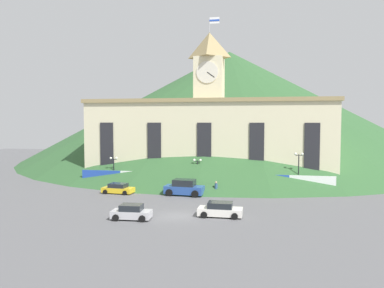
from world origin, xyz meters
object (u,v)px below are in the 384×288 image
car_silver_hatch (131,212)px  pedestrian (216,187)px  street_lamp_right (197,166)px  car_white_taxi (220,210)px  car_yellow_coupe (118,189)px  car_blue_van (184,188)px  street_lamp_center (299,164)px  street_lamp_far_left (114,164)px

car_silver_hatch → pedestrian: size_ratio=2.22×
street_lamp_right → car_white_taxi: size_ratio=0.94×
car_yellow_coupe → car_white_taxi: bearing=-28.2°
car_silver_hatch → car_blue_van: bearing=-104.7°
street_lamp_right → car_white_taxi: (5.08, -15.75, -2.44)m
street_lamp_center → car_yellow_coupe: street_lamp_center is taller
street_lamp_right → street_lamp_center: (14.24, 0.00, 0.72)m
street_lamp_far_left → car_yellow_coupe: size_ratio=0.99×
street_lamp_far_left → car_yellow_coupe: 7.26m
street_lamp_center → pedestrian: (-10.92, -4.66, -2.89)m
street_lamp_right → street_lamp_far_left: bearing=180.0°
street_lamp_right → pedestrian: (3.32, -4.66, -2.16)m
car_white_taxi → street_lamp_right: bearing=-72.0°
car_silver_hatch → street_lamp_center: bearing=-136.5°
street_lamp_center → car_silver_hatch: street_lamp_center is taller
street_lamp_center → car_white_taxi: (-9.16, -15.75, -3.17)m
street_lamp_center → car_blue_van: street_lamp_center is taller
car_yellow_coupe → car_white_taxi: car_white_taxi is taller
street_lamp_right → car_blue_van: street_lamp_right is taller
car_silver_hatch → pedestrian: (6.77, 13.76, 0.28)m
street_lamp_right → car_white_taxi: 16.72m
street_lamp_far_left → street_lamp_right: street_lamp_far_left is taller
car_silver_hatch → street_lamp_far_left: bearing=-65.6°
car_white_taxi → pedestrian: size_ratio=2.52×
street_lamp_far_left → street_lamp_center: 27.12m
car_blue_van → car_silver_hatch: car_blue_van is taller
car_yellow_coupe → pedestrian: size_ratio=2.43×
street_lamp_far_left → car_blue_van: 13.59m
street_lamp_center → street_lamp_far_left: bearing=180.0°
car_blue_van → pedestrian: size_ratio=2.93×
car_silver_hatch → car_yellow_coupe: bearing=-65.6°
street_lamp_center → car_yellow_coupe: (-24.02, -6.05, -3.24)m
street_lamp_right → car_white_taxi: bearing=-72.1°
street_lamp_center → pedestrian: size_ratio=3.00×
car_yellow_coupe → car_silver_hatch: 13.89m
street_lamp_center → street_lamp_right: bearing=180.0°
street_lamp_right → car_blue_van: (-0.76, -5.74, -2.17)m
street_lamp_right → car_yellow_coupe: street_lamp_right is taller
street_lamp_far_left → street_lamp_right: 12.88m
car_silver_hatch → pedestrian: pedestrian is taller
street_lamp_far_left → car_white_taxi: size_ratio=0.95×
street_lamp_far_left → pedestrian: bearing=-16.1°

